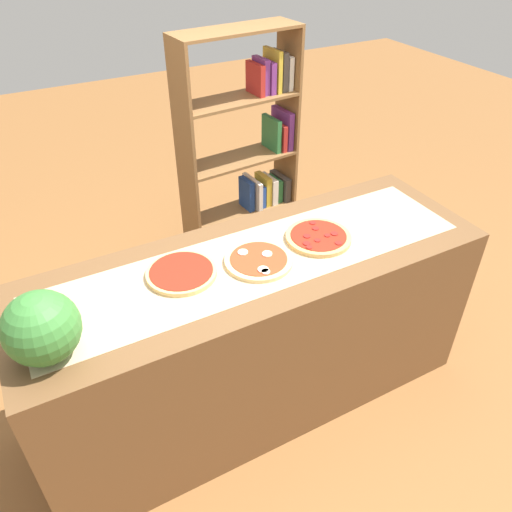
# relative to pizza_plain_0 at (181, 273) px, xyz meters

# --- Properties ---
(ground_plane) EXTENTS (12.00, 12.00, 0.00)m
(ground_plane) POSITION_rel_pizza_plain_0_xyz_m (0.33, -0.05, -0.94)
(ground_plane) COLOR brown
(counter) EXTENTS (2.17, 0.71, 0.92)m
(counter) POSITION_rel_pizza_plain_0_xyz_m (0.33, -0.05, -0.47)
(counter) COLOR brown
(counter) RESTS_ON ground_plane
(parchment_paper) EXTENTS (1.98, 0.47, 0.00)m
(parchment_paper) POSITION_rel_pizza_plain_0_xyz_m (0.33, -0.05, -0.01)
(parchment_paper) COLOR tan
(parchment_paper) RESTS_ON counter
(pizza_plain_0) EXTENTS (0.30, 0.30, 0.02)m
(pizza_plain_0) POSITION_rel_pizza_plain_0_xyz_m (0.00, 0.00, 0.00)
(pizza_plain_0) COLOR #DBB26B
(pizza_plain_0) RESTS_ON parchment_paper
(pizza_mozzarella_1) EXTENTS (0.30, 0.30, 0.03)m
(pizza_mozzarella_1) POSITION_rel_pizza_plain_0_xyz_m (0.33, -0.08, -0.00)
(pizza_mozzarella_1) COLOR #E5C17F
(pizza_mozzarella_1) RESTS_ON parchment_paper
(pizza_pepperoni_2) EXTENTS (0.31, 0.31, 0.03)m
(pizza_pepperoni_2) POSITION_rel_pizza_plain_0_xyz_m (0.67, -0.05, 0.00)
(pizza_pepperoni_2) COLOR tan
(pizza_pepperoni_2) RESTS_ON parchment_paper
(watermelon) EXTENTS (0.27, 0.27, 0.27)m
(watermelon) POSITION_rel_pizza_plain_0_xyz_m (-0.58, -0.20, 0.12)
(watermelon) COLOR #387A33
(watermelon) RESTS_ON counter
(bookshelf) EXTENTS (0.81, 0.33, 1.62)m
(bookshelf) POSITION_rel_pizza_plain_0_xyz_m (0.94, 1.12, -0.14)
(bookshelf) COLOR brown
(bookshelf) RESTS_ON ground_plane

